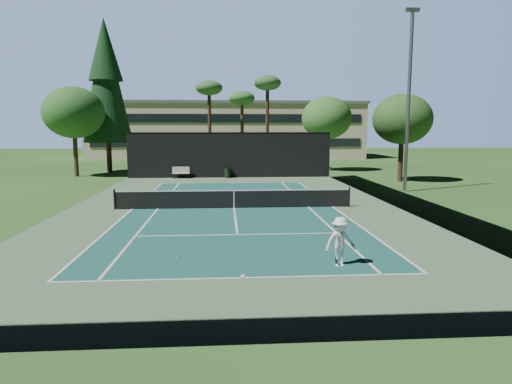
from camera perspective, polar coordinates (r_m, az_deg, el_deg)
ground at (r=24.98m, az=-2.77°, el=-2.04°), size 160.00×160.00×0.00m
apron_slab at (r=24.98m, az=-2.77°, el=-2.03°), size 18.00×32.00×0.01m
court_surface at (r=24.98m, az=-2.77°, el=-2.01°), size 10.97×23.77×0.01m
court_lines at (r=24.98m, az=-2.77°, el=-1.99°), size 11.07×23.87×0.01m
tennis_net at (r=24.90m, az=-2.78°, el=-0.77°), size 12.90×0.10×1.10m
fence at (r=24.78m, az=-2.81°, el=2.57°), size 18.04×32.05×4.03m
player at (r=14.63m, az=10.48°, el=-6.12°), size 1.12×0.78×1.58m
tennis_ball_a at (r=15.62m, az=-9.86°, el=-8.07°), size 0.07×0.07×0.07m
tennis_ball_b at (r=29.51m, az=-10.49°, el=-0.57°), size 0.07×0.07×0.07m
tennis_ball_c at (r=28.13m, az=-4.37°, el=-0.87°), size 0.06×0.06×0.06m
tennis_ball_d at (r=27.76m, az=-15.79°, el=-1.27°), size 0.06×0.06×0.06m
park_bench at (r=40.62m, az=-9.38°, el=2.46°), size 1.50×0.45×1.02m
trash_bin at (r=40.49m, az=-3.58°, el=2.44°), size 0.56×0.56×0.95m
pine_tree at (r=48.29m, az=-18.28°, el=13.73°), size 4.80×4.80×15.00m
palm_a at (r=48.79m, az=-5.88°, el=12.40°), size 2.80×2.80×9.32m
palm_b at (r=50.74m, az=-1.76°, el=11.32°), size 2.80×2.80×8.42m
palm_c at (r=48.02m, az=1.44°, el=13.01°), size 2.80×2.80×9.77m
decid_tree_a at (r=47.79m, az=8.82°, el=9.12°), size 5.12×5.12×7.62m
decid_tree_b at (r=39.39m, az=17.82°, el=8.63°), size 4.80×4.80×7.14m
decid_tree_c at (r=44.72m, az=-21.85°, el=9.19°), size 5.44×5.44×8.09m
campus_building at (r=70.59m, az=-3.62°, el=7.77°), size 40.50×12.50×8.30m
light_pole at (r=33.14m, az=18.56°, el=11.21°), size 0.90×0.25×12.22m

